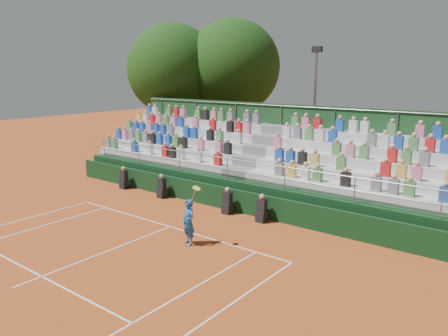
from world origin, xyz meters
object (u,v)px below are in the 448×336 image
Objects in this scene: tree_west at (173,70)px; tree_east at (233,67)px; floodlight_mast at (315,100)px; tennis_player at (189,222)px.

tree_east is at bearing 34.86° from tree_west.
tree_east is at bearing 169.59° from floodlight_mast.
tennis_player is 0.29× the size of floodlight_mast.
tree_west reaches higher than floodlight_mast.
tennis_player is at bearing -58.44° from tree_east.
tree_west is at bearing -145.14° from tree_east.
tree_west is 10.89m from floodlight_mast.
tree_east reaches higher than floodlight_mast.
tree_east is (-9.08, 14.78, 5.56)m from tennis_player.
tree_west is (-12.60, 12.32, 5.36)m from tennis_player.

